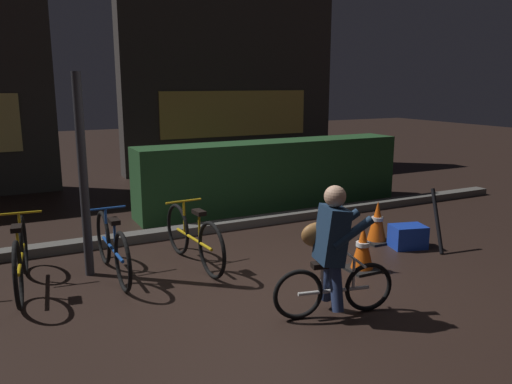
# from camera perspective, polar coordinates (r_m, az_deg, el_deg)

# --- Properties ---
(ground_plane) EXTENTS (40.00, 40.00, 0.00)m
(ground_plane) POSITION_cam_1_polar(r_m,az_deg,el_deg) (5.63, 0.98, -10.35)
(ground_plane) COLOR black
(sidewalk_curb) EXTENTS (12.00, 0.24, 0.12)m
(sidewalk_curb) POSITION_cam_1_polar(r_m,az_deg,el_deg) (7.51, -6.94, -4.14)
(sidewalk_curb) COLOR #56544F
(sidewalk_curb) RESTS_ON ground
(hedge_row) EXTENTS (4.80, 0.70, 1.16)m
(hedge_row) POSITION_cam_1_polar(r_m,az_deg,el_deg) (8.92, 1.86, 1.96)
(hedge_row) COLOR #214723
(hedge_row) RESTS_ON ground
(storefront_right) EXTENTS (5.51, 0.54, 4.41)m
(storefront_right) POSITION_cam_1_polar(r_m,az_deg,el_deg) (12.93, -2.76, 12.27)
(storefront_right) COLOR #383330
(storefront_right) RESTS_ON ground
(street_post) EXTENTS (0.10, 0.10, 2.26)m
(street_post) POSITION_cam_1_polar(r_m,az_deg,el_deg) (5.93, -18.64, 1.59)
(street_post) COLOR #2D2D33
(street_post) RESTS_ON ground
(parked_bike_left_mid) EXTENTS (0.46, 1.68, 0.78)m
(parked_bike_left_mid) POSITION_cam_1_polar(r_m,az_deg,el_deg) (5.95, -24.65, -6.62)
(parked_bike_left_mid) COLOR black
(parked_bike_left_mid) RESTS_ON ground
(parked_bike_center_left) EXTENTS (0.46, 1.61, 0.74)m
(parked_bike_center_left) POSITION_cam_1_polar(r_m,az_deg,el_deg) (5.99, -15.66, -5.95)
(parked_bike_center_left) COLOR black
(parked_bike_center_left) RESTS_ON ground
(parked_bike_center_right) EXTENTS (0.46, 1.62, 0.75)m
(parked_bike_center_right) POSITION_cam_1_polar(r_m,az_deg,el_deg) (6.16, -6.94, -5.07)
(parked_bike_center_right) COLOR black
(parked_bike_center_right) RESTS_ON ground
(traffic_cone_near) EXTENTS (0.36, 0.36, 0.55)m
(traffic_cone_near) POSITION_cam_1_polar(r_m,az_deg,el_deg) (6.10, 11.76, -6.15)
(traffic_cone_near) COLOR black
(traffic_cone_near) RESTS_ON ground
(traffic_cone_far) EXTENTS (0.36, 0.36, 0.57)m
(traffic_cone_far) POSITION_cam_1_polar(r_m,az_deg,el_deg) (7.20, 13.31, -3.31)
(traffic_cone_far) COLOR black
(traffic_cone_far) RESTS_ON ground
(blue_crate) EXTENTS (0.51, 0.42, 0.30)m
(blue_crate) POSITION_cam_1_polar(r_m,az_deg,el_deg) (7.10, 16.51, -4.76)
(blue_crate) COLOR #193DB7
(blue_crate) RESTS_ON ground
(cyclist) EXTENTS (1.17, 0.60, 1.25)m
(cyclist) POSITION_cam_1_polar(r_m,az_deg,el_deg) (4.81, 8.38, -6.45)
(cyclist) COLOR black
(cyclist) RESTS_ON ground
(closed_umbrella) EXTENTS (0.17, 0.39, 0.79)m
(closed_umbrella) POSITION_cam_1_polar(r_m,az_deg,el_deg) (7.04, 19.48, -3.02)
(closed_umbrella) COLOR black
(closed_umbrella) RESTS_ON ground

